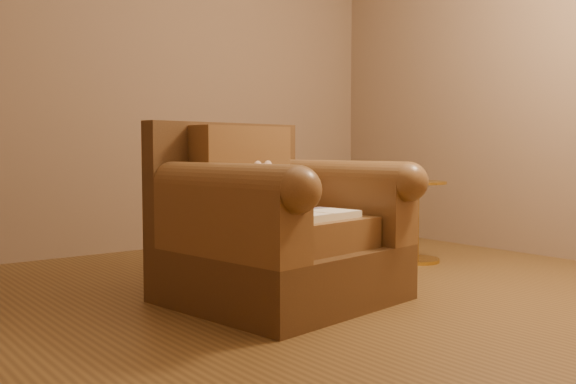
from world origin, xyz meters
TOP-DOWN VIEW (x-y plane):
  - floor at (0.00, 0.00)m, footprint 4.00×4.00m
  - armchair at (-0.23, 0.16)m, footprint 1.11×1.07m
  - teddy_bear at (-0.22, 0.25)m, footprint 0.19×0.23m
  - guidebook at (-0.20, -0.08)m, footprint 0.47×0.32m
  - side_table at (1.12, 0.43)m, footprint 0.38×0.38m

SIDE VIEW (x-z plane):
  - floor at x=0.00m, z-range 0.00..0.00m
  - side_table at x=1.12m, z-range 0.02..0.55m
  - armchair at x=-0.23m, z-range -0.10..0.78m
  - guidebook at x=-0.20m, z-range 0.42..0.45m
  - teddy_bear at x=-0.22m, z-range 0.39..0.66m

